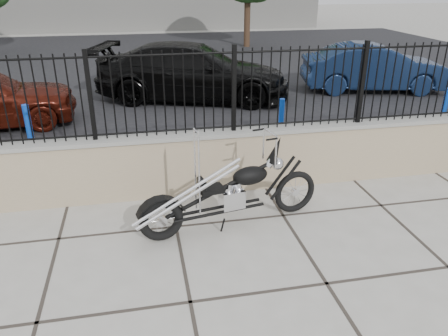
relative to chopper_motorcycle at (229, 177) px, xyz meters
name	(u,v)px	position (x,y,z in m)	size (l,w,h in m)	color
ground_plane	(190,302)	(-0.69, -1.39, -0.72)	(90.00, 90.00, 0.00)	#99968E
parking_lot	(146,68)	(-0.69, 11.11, -0.72)	(30.00, 30.00, 0.00)	black
retaining_wall	(168,165)	(-0.69, 1.11, -0.24)	(14.00, 0.36, 0.96)	gray
iron_fence	(164,94)	(-0.69, 1.11, 0.84)	(14.00, 0.08, 1.20)	black
chopper_motorcycle	(229,177)	(0.00, 0.00, 0.00)	(2.39, 0.42, 1.43)	black
car_black	(193,72)	(0.41, 6.55, 0.02)	(2.05, 5.05, 1.47)	black
car_blue	(374,68)	(5.59, 6.46, -0.06)	(1.40, 4.01, 1.32)	#101F3C
bollard_a	(30,131)	(-3.05, 3.14, -0.23)	(0.12, 0.12, 0.97)	#0D1ACF
bollard_b	(281,120)	(1.71, 3.02, -0.29)	(0.10, 0.10, 0.86)	#0D35C6
bollard_c	(444,110)	(5.30, 2.94, -0.26)	(0.11, 0.11, 0.92)	blue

